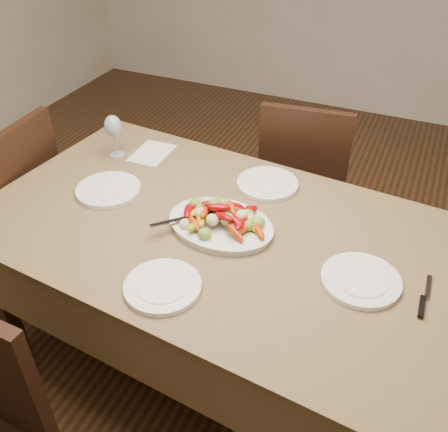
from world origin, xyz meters
The scene contains 14 objects.
floor centered at (0.00, 0.00, 0.00)m, with size 6.00×6.00×0.00m, color #372010.
dining_table centered at (0.06, 0.08, 0.38)m, with size 1.84×1.04×0.76m, color brown.
chair_far centered at (0.13, 0.97, 0.47)m, with size 0.42×0.42×0.95m, color black, non-canonical shape.
chair_left centered at (-1.10, 0.12, 0.47)m, with size 0.42×0.42×0.95m, color black, non-canonical shape.
serving_platter centered at (0.05, 0.08, 0.77)m, with size 0.38×0.28×0.02m, color white.
roasted_vegetables centered at (0.05, 0.08, 0.83)m, with size 0.31×0.21×0.09m, color #830307, non-canonical shape.
serving_spoon centered at (-0.02, 0.05, 0.81)m, with size 0.28×0.06×0.03m, color #9EA0A8, non-canonical shape.
plate_left centered at (-0.46, 0.11, 0.77)m, with size 0.26×0.26×0.02m, color white.
plate_right centered at (0.57, 0.00, 0.77)m, with size 0.25×0.25×0.02m, color white.
plate_far centered at (0.11, 0.41, 0.77)m, with size 0.25×0.25×0.02m, color white.
plate_near centered at (0.01, -0.28, 0.77)m, with size 0.24×0.24×0.02m, color white.
wine_glass centered at (-0.60, 0.38, 0.86)m, with size 0.08×0.08×0.20m, color #8C99A5, non-canonical shape.
menu_card centered at (-0.46, 0.46, 0.76)m, with size 0.15×0.21×0.00m, color silver.
table_knife centered at (0.76, 0.01, 0.76)m, with size 0.02×0.20×0.01m, color #9EA0A8, non-canonical shape.
Camera 1 is at (0.64, -1.22, 1.87)m, focal length 40.00 mm.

